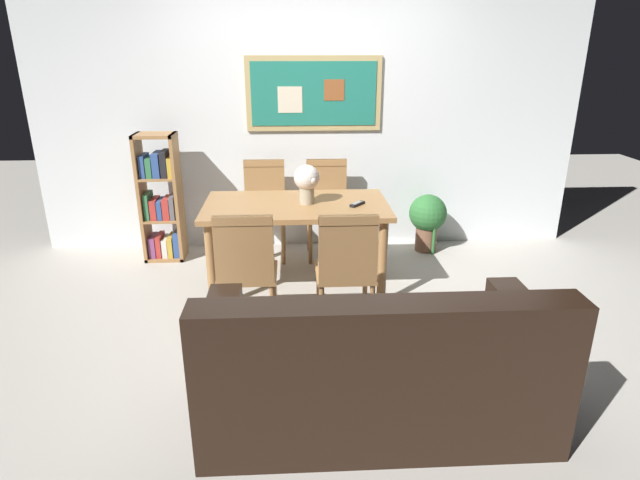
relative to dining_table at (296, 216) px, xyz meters
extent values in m
plane|color=#B7B2A8|center=(0.15, -0.50, -0.63)|extent=(12.00, 12.00, 0.00)
cube|color=silver|center=(0.15, 1.10, 0.67)|extent=(5.20, 0.10, 2.60)
cube|color=tan|center=(0.19, 1.04, 0.86)|extent=(1.26, 0.02, 0.68)
cube|color=#1E7260|center=(0.19, 1.02, 0.86)|extent=(1.16, 0.01, 0.58)
cube|color=beige|center=(-0.03, 1.02, 0.81)|extent=(0.23, 0.00, 0.24)
cube|color=brown|center=(0.38, 1.02, 0.89)|extent=(0.19, 0.00, 0.19)
cube|color=#9E7042|center=(0.00, 0.00, 0.08)|extent=(1.46, 0.83, 0.04)
cylinder|color=#9E7042|center=(-0.65, -0.33, -0.29)|extent=(0.07, 0.07, 0.69)
cylinder|color=#9E7042|center=(0.65, -0.33, -0.29)|extent=(0.07, 0.07, 0.69)
cylinder|color=#9E7042|center=(-0.65, 0.33, -0.29)|extent=(0.07, 0.07, 0.69)
cylinder|color=#9E7042|center=(0.65, 0.33, -0.29)|extent=(0.07, 0.07, 0.69)
cube|color=#9E7042|center=(-0.35, -0.67, -0.20)|extent=(0.40, 0.40, 0.03)
cube|color=#C6B299|center=(-0.35, -0.67, -0.17)|extent=(0.36, 0.36, 0.03)
cylinder|color=#9E7042|center=(-0.52, -0.84, -0.42)|extent=(0.04, 0.04, 0.42)
cylinder|color=#9E7042|center=(-0.18, -0.84, -0.42)|extent=(0.04, 0.04, 0.42)
cylinder|color=#9E7042|center=(-0.52, -0.50, -0.42)|extent=(0.04, 0.04, 0.42)
cylinder|color=#9E7042|center=(-0.18, -0.50, -0.42)|extent=(0.04, 0.04, 0.42)
cube|color=#9E7042|center=(-0.35, -0.85, 0.05)|extent=(0.38, 0.04, 0.46)
cube|color=#9E7042|center=(-0.35, -0.85, 0.25)|extent=(0.38, 0.05, 0.06)
cube|color=#9E7042|center=(0.30, 0.69, -0.20)|extent=(0.40, 0.40, 0.03)
cube|color=#C6B299|center=(0.30, 0.69, -0.17)|extent=(0.36, 0.36, 0.03)
cylinder|color=#9E7042|center=(0.47, 0.86, -0.42)|extent=(0.04, 0.04, 0.42)
cylinder|color=#9E7042|center=(0.13, 0.86, -0.42)|extent=(0.04, 0.04, 0.42)
cylinder|color=#9E7042|center=(0.47, 0.52, -0.42)|extent=(0.04, 0.04, 0.42)
cylinder|color=#9E7042|center=(0.13, 0.52, -0.42)|extent=(0.04, 0.04, 0.42)
cube|color=#9E7042|center=(0.30, 0.87, 0.05)|extent=(0.38, 0.04, 0.46)
cube|color=#9E7042|center=(0.30, 0.87, 0.25)|extent=(0.38, 0.05, 0.06)
cube|color=#9E7042|center=(-0.29, 0.69, -0.20)|extent=(0.40, 0.40, 0.03)
cube|color=#C6B299|center=(-0.29, 0.69, -0.17)|extent=(0.36, 0.36, 0.03)
cylinder|color=#9E7042|center=(-0.12, 0.86, -0.42)|extent=(0.04, 0.04, 0.42)
cylinder|color=#9E7042|center=(-0.46, 0.86, -0.42)|extent=(0.04, 0.04, 0.42)
cylinder|color=#9E7042|center=(-0.12, 0.52, -0.42)|extent=(0.04, 0.04, 0.42)
cylinder|color=#9E7042|center=(-0.46, 0.52, -0.42)|extent=(0.04, 0.04, 0.42)
cube|color=#9E7042|center=(-0.29, 0.87, 0.05)|extent=(0.38, 0.04, 0.46)
cube|color=#9E7042|center=(-0.29, 0.87, 0.25)|extent=(0.38, 0.05, 0.06)
cube|color=#9E7042|center=(0.32, -0.70, -0.20)|extent=(0.40, 0.40, 0.03)
cube|color=#C6B299|center=(0.32, -0.70, -0.17)|extent=(0.36, 0.36, 0.03)
cylinder|color=#9E7042|center=(0.15, -0.87, -0.42)|extent=(0.04, 0.04, 0.42)
cylinder|color=#9E7042|center=(0.49, -0.87, -0.42)|extent=(0.04, 0.04, 0.42)
cylinder|color=#9E7042|center=(0.15, -0.53, -0.42)|extent=(0.04, 0.04, 0.42)
cylinder|color=#9E7042|center=(0.49, -0.53, -0.42)|extent=(0.04, 0.04, 0.42)
cube|color=#9E7042|center=(0.32, -0.88, 0.05)|extent=(0.38, 0.04, 0.46)
cube|color=#9E7042|center=(0.32, -0.88, 0.25)|extent=(0.38, 0.05, 0.06)
cube|color=black|center=(0.39, -1.62, -0.43)|extent=(1.80, 0.84, 0.40)
cube|color=black|center=(0.39, -1.94, -0.01)|extent=(1.80, 0.20, 0.44)
cube|color=black|center=(-0.42, -1.62, -0.12)|extent=(0.18, 0.80, 0.22)
cube|color=black|center=(1.20, -1.62, -0.12)|extent=(0.18, 0.80, 0.22)
cube|color=#8C6B4C|center=(-0.06, -1.80, -0.07)|extent=(0.32, 0.16, 0.33)
cube|color=#334C72|center=(0.39, -1.80, -0.07)|extent=(0.32, 0.16, 0.33)
cube|color=#9E7042|center=(-1.41, 0.74, -0.04)|extent=(0.03, 0.28, 1.18)
cube|color=#9E7042|center=(-1.08, 0.74, -0.04)|extent=(0.03, 0.28, 1.18)
cube|color=#9E7042|center=(-1.24, 0.74, -0.62)|extent=(0.36, 0.28, 0.03)
cube|color=#9E7042|center=(-1.24, 0.74, 0.53)|extent=(0.36, 0.28, 0.03)
cube|color=#9E7042|center=(-1.24, 0.74, -0.24)|extent=(0.30, 0.28, 0.02)
cube|color=#9E7042|center=(-1.24, 0.74, 0.15)|extent=(0.30, 0.28, 0.02)
cube|color=#7F3F72|center=(-1.35, 0.74, -0.51)|extent=(0.06, 0.22, 0.19)
cube|color=#B2332D|center=(-1.29, 0.74, -0.50)|extent=(0.05, 0.22, 0.20)
cube|color=beige|center=(-1.24, 0.74, -0.52)|extent=(0.05, 0.22, 0.18)
cube|color=gold|center=(-1.18, 0.74, -0.51)|extent=(0.05, 0.22, 0.20)
cube|color=#2D4C8C|center=(-1.12, 0.74, -0.49)|extent=(0.06, 0.22, 0.23)
cube|color=#337247|center=(-1.36, 0.74, -0.11)|extent=(0.04, 0.22, 0.24)
cube|color=#B2332D|center=(-1.30, 0.74, -0.14)|extent=(0.06, 0.22, 0.18)
cube|color=#2D4C8C|center=(-1.25, 0.74, -0.14)|extent=(0.04, 0.22, 0.17)
cube|color=#B2332D|center=(-1.19, 0.74, -0.13)|extent=(0.06, 0.22, 0.19)
cube|color=#595960|center=(-1.13, 0.74, -0.12)|extent=(0.04, 0.22, 0.22)
cube|color=#2D4C8C|center=(-1.36, 0.74, 0.26)|extent=(0.05, 0.22, 0.20)
cube|color=#337247|center=(-1.30, 0.74, 0.25)|extent=(0.05, 0.22, 0.18)
cube|color=#2D4C8C|center=(-1.24, 0.74, 0.27)|extent=(0.06, 0.22, 0.22)
cube|color=black|center=(-1.17, 0.74, 0.28)|extent=(0.06, 0.22, 0.23)
cube|color=gold|center=(-1.11, 0.74, 0.25)|extent=(0.05, 0.22, 0.18)
cylinder|color=brown|center=(1.28, 0.80, -0.51)|extent=(0.21, 0.21, 0.24)
cylinder|color=#332319|center=(1.28, 0.80, -0.41)|extent=(0.19, 0.19, 0.02)
sphere|color=#2D6B33|center=(1.28, 0.80, -0.25)|extent=(0.36, 0.36, 0.36)
cylinder|color=#2D6B33|center=(1.33, 0.69, -0.49)|extent=(0.03, 0.03, 0.28)
cylinder|color=#2D6B33|center=(1.39, 0.87, -0.51)|extent=(0.03, 0.03, 0.30)
cylinder|color=tan|center=(0.09, 0.00, 0.17)|extent=(0.12, 0.12, 0.14)
sphere|color=silver|center=(0.09, 0.00, 0.31)|extent=(0.20, 0.20, 0.20)
sphere|color=#EACC4C|center=(0.04, 0.07, 0.34)|extent=(0.07, 0.07, 0.07)
sphere|color=silver|center=(0.13, -0.06, 0.30)|extent=(0.06, 0.06, 0.06)
sphere|color=pink|center=(0.16, 0.03, 0.29)|extent=(0.06, 0.06, 0.06)
cube|color=black|center=(0.48, -0.07, 0.11)|extent=(0.13, 0.15, 0.02)
cube|color=gray|center=(0.48, -0.07, 0.12)|extent=(0.09, 0.10, 0.00)
camera|label=1|loc=(-0.03, -3.99, 1.27)|focal=29.40mm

